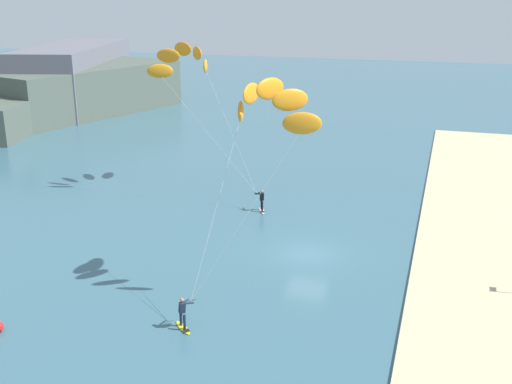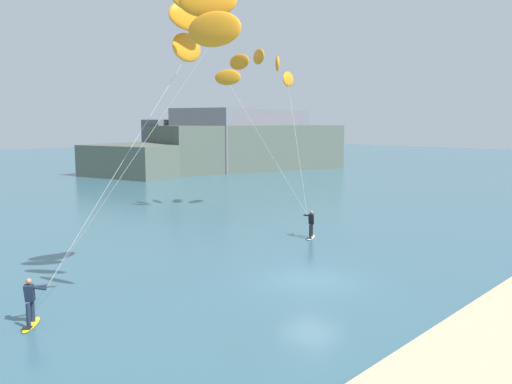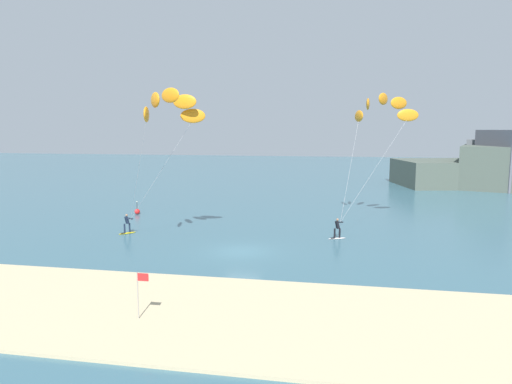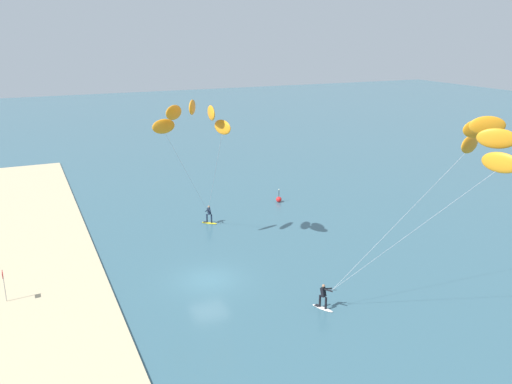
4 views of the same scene
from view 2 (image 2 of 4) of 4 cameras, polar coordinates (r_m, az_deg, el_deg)
ground_plane at (r=23.84m, az=5.98°, el=-9.38°), size 240.00×240.00×0.00m
kitesurfer_nearshore at (r=19.61m, az=-6.82°, el=16.95°), size 7.93×6.47×11.81m
kitesurfer_mid_water at (r=39.18m, az=0.45°, el=12.71°), size 7.76×10.38×12.13m
distant_headland at (r=80.08m, az=-2.95°, el=5.07°), size 41.66×23.57×8.71m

